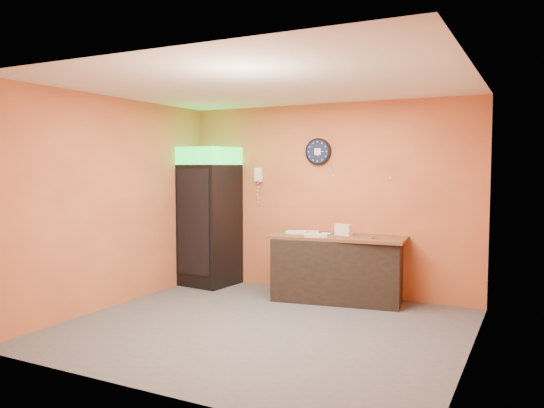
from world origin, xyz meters
The scene contains 15 objects.
floor centered at (0.00, 0.00, 0.00)m, with size 4.50×4.50×0.00m, color #47474C.
back_wall centered at (0.00, 2.00, 1.40)m, with size 4.50×0.02×2.80m, color #D4743B.
left_wall centered at (-2.25, 0.00, 1.40)m, with size 0.02×4.00×2.80m, color #D4743B.
right_wall centered at (2.25, 0.00, 1.40)m, with size 0.02×4.00×2.80m, color #D4743B.
ceiling centered at (0.00, 0.00, 2.80)m, with size 4.50×4.00×0.02m, color white.
beverage_cooler centered at (-1.84, 1.60, 1.06)m, with size 0.84×0.85×2.18m.
prep_counter centered at (0.33, 1.61, 0.44)m, with size 1.75×0.78×0.87m, color black.
wall_clock centered at (-0.13, 1.97, 2.10)m, with size 0.40×0.06×0.40m.
wall_phone centered at (-1.12, 1.95, 1.75)m, with size 0.12×0.10×0.22m.
butcher_paper centered at (0.33, 1.61, 0.89)m, with size 1.87×0.78×0.04m, color brown.
sub_roll_stack centered at (0.39, 1.64, 0.99)m, with size 0.26×0.16×0.16m.
wrapped_sandwich_left centered at (-0.25, 1.50, 0.94)m, with size 0.31×0.12×0.04m, color silver.
wrapped_sandwich_mid centered at (0.11, 1.32, 0.94)m, with size 0.30×0.12×0.04m, color silver.
wrapped_sandwich_right centered at (-0.12, 1.59, 0.94)m, with size 0.31×0.12×0.04m, color silver.
kitchen_tool centered at (0.22, 1.67, 0.95)m, with size 0.07×0.07×0.07m, color silver.
Camera 1 is at (2.85, -5.35, 1.87)m, focal length 35.00 mm.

